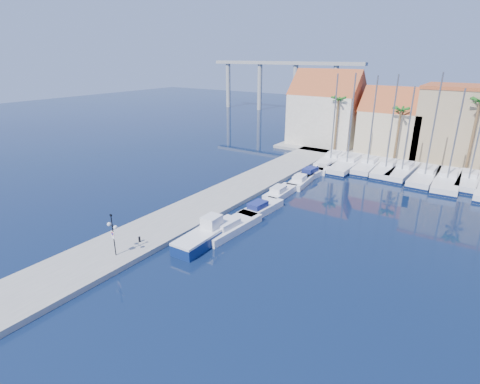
% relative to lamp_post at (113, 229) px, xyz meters
% --- Properties ---
extents(ground, '(260.00, 260.00, 0.00)m').
position_rel_lamp_post_xyz_m(ground, '(7.82, 2.81, -2.96)').
color(ground, black).
rests_on(ground, ground).
extents(quay_west, '(6.00, 77.00, 0.50)m').
position_rel_lamp_post_xyz_m(quay_west, '(-1.18, 16.31, -2.71)').
color(quay_west, gray).
rests_on(quay_west, ground).
extents(shore_north, '(54.00, 16.00, 0.50)m').
position_rel_lamp_post_xyz_m(shore_north, '(17.82, 50.81, -2.71)').
color(shore_north, gray).
rests_on(shore_north, ground).
extents(lamp_post, '(1.27, 0.44, 3.74)m').
position_rel_lamp_post_xyz_m(lamp_post, '(0.00, 0.00, 0.00)').
color(lamp_post, black).
rests_on(lamp_post, quay_west).
extents(bollard, '(0.20, 0.20, 0.50)m').
position_rel_lamp_post_xyz_m(bollard, '(-0.18, 2.74, -2.21)').
color(bollard, black).
rests_on(bollard, quay_west).
extents(fishing_boat, '(2.38, 6.63, 2.30)m').
position_rel_lamp_post_xyz_m(fishing_boat, '(4.21, 6.60, -2.19)').
color(fishing_boat, navy).
rests_on(fishing_boat, ground).
extents(motorboat_west_0, '(2.81, 7.62, 1.40)m').
position_rel_lamp_post_xyz_m(motorboat_west_0, '(4.68, 9.88, -2.45)').
color(motorboat_west_0, white).
rests_on(motorboat_west_0, ground).
extents(motorboat_west_1, '(2.37, 6.31, 1.40)m').
position_rel_lamp_post_xyz_m(motorboat_west_1, '(4.75, 15.52, -2.45)').
color(motorboat_west_1, white).
rests_on(motorboat_west_1, ground).
extents(motorboat_west_2, '(2.04, 5.93, 1.40)m').
position_rel_lamp_post_xyz_m(motorboat_west_2, '(4.08, 21.22, -2.45)').
color(motorboat_west_2, white).
rests_on(motorboat_west_2, ground).
extents(motorboat_west_3, '(2.53, 6.21, 1.40)m').
position_rel_lamp_post_xyz_m(motorboat_west_3, '(4.19, 26.71, -2.45)').
color(motorboat_west_3, white).
rests_on(motorboat_west_3, ground).
extents(motorboat_west_4, '(2.63, 6.57, 1.40)m').
position_rel_lamp_post_xyz_m(motorboat_west_4, '(3.95, 30.78, -2.45)').
color(motorboat_west_4, white).
rests_on(motorboat_west_4, ground).
extents(motorboat_west_5, '(1.90, 5.92, 1.40)m').
position_rel_lamp_post_xyz_m(motorboat_west_5, '(4.48, 34.78, -2.45)').
color(motorboat_west_5, white).
rests_on(motorboat_west_5, ground).
extents(motorboat_west_6, '(2.57, 7.38, 1.40)m').
position_rel_lamp_post_xyz_m(motorboat_west_6, '(4.19, 40.86, -2.45)').
color(motorboat_west_6, white).
rests_on(motorboat_west_6, ground).
extents(sailboat_0, '(3.59, 10.46, 13.75)m').
position_rel_lamp_post_xyz_m(sailboat_0, '(3.67, 38.98, -2.36)').
color(sailboat_0, white).
rests_on(sailboat_0, ground).
extents(sailboat_1, '(3.23, 11.87, 13.93)m').
position_rel_lamp_post_xyz_m(sailboat_1, '(6.63, 38.29, -2.38)').
color(sailboat_1, white).
rests_on(sailboat_1, ground).
extents(sailboat_2, '(2.89, 9.89, 13.63)m').
position_rel_lamp_post_xyz_m(sailboat_2, '(9.46, 38.99, -2.35)').
color(sailboat_2, white).
rests_on(sailboat_2, ground).
extents(sailboat_3, '(3.19, 10.15, 13.88)m').
position_rel_lamp_post_xyz_m(sailboat_3, '(12.15, 38.94, -2.35)').
color(sailboat_3, white).
rests_on(sailboat_3, ground).
extents(sailboat_4, '(3.14, 10.16, 12.41)m').
position_rel_lamp_post_xyz_m(sailboat_4, '(14.46, 38.86, -2.38)').
color(sailboat_4, white).
rests_on(sailboat_4, ground).
extents(sailboat_5, '(3.17, 10.84, 14.32)m').
position_rel_lamp_post_xyz_m(sailboat_5, '(17.58, 38.28, -2.36)').
color(sailboat_5, white).
rests_on(sailboat_5, ground).
extents(sailboat_6, '(3.67, 11.89, 12.49)m').
position_rel_lamp_post_xyz_m(sailboat_6, '(20.29, 38.05, -2.39)').
color(sailboat_6, white).
rests_on(sailboat_6, ground).
extents(sailboat_7, '(2.74, 9.60, 12.31)m').
position_rel_lamp_post_xyz_m(sailboat_7, '(22.69, 39.42, -2.37)').
color(sailboat_7, white).
rests_on(sailboat_7, ground).
extents(building_0, '(12.30, 9.00, 13.50)m').
position_rel_lamp_post_xyz_m(building_0, '(-2.18, 49.81, 3.57)').
color(building_0, beige).
rests_on(building_0, shore_north).
extents(building_1, '(10.30, 8.00, 11.00)m').
position_rel_lamp_post_xyz_m(building_1, '(9.82, 49.81, 2.34)').
color(building_1, beige).
rests_on(building_1, shore_north).
extents(building_2, '(14.20, 10.20, 11.50)m').
position_rel_lamp_post_xyz_m(building_2, '(20.82, 50.81, 3.30)').
color(building_2, tan).
rests_on(building_2, shore_north).
extents(palm_0, '(2.60, 2.60, 10.15)m').
position_rel_lamp_post_xyz_m(palm_0, '(1.82, 44.81, 6.12)').
color(palm_0, brown).
rests_on(palm_0, shore_north).
extents(palm_1, '(2.60, 2.60, 9.15)m').
position_rel_lamp_post_xyz_m(palm_1, '(11.82, 44.81, 5.18)').
color(palm_1, brown).
rests_on(palm_1, shore_north).
extents(palm_2, '(2.60, 2.60, 11.15)m').
position_rel_lamp_post_xyz_m(palm_2, '(21.82, 44.81, 7.06)').
color(palm_2, brown).
rests_on(palm_2, shore_north).
extents(viaduct, '(48.00, 2.20, 14.45)m').
position_rel_lamp_post_xyz_m(viaduct, '(-31.25, 84.81, 7.29)').
color(viaduct, '#9E9E99').
rests_on(viaduct, ground).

